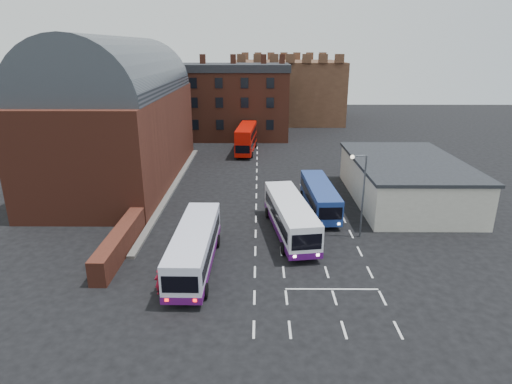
{
  "coord_description": "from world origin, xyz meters",
  "views": [
    {
      "loc": [
        0.26,
        -27.16,
        14.87
      ],
      "look_at": [
        0.0,
        10.0,
        2.2
      ],
      "focal_mm": 30.0,
      "sensor_mm": 36.0,
      "label": 1
    }
  ],
  "objects_px": {
    "bus_white_inbound": "(290,215)",
    "pedestrian_red": "(159,282)",
    "bus_blue": "(320,195)",
    "street_lamp": "(361,188)",
    "bus_red_double": "(246,139)",
    "bus_white_outbound": "(194,246)",
    "pedestrian_beige": "(173,277)"
  },
  "relations": [
    {
      "from": "bus_white_inbound",
      "to": "pedestrian_red",
      "type": "bearing_deg",
      "value": 37.26
    },
    {
      "from": "pedestrian_red",
      "to": "pedestrian_beige",
      "type": "relative_size",
      "value": 0.94
    },
    {
      "from": "street_lamp",
      "to": "pedestrian_red",
      "type": "xyz_separation_m",
      "value": [
        -14.37,
        -8.59,
        -3.37
      ]
    },
    {
      "from": "bus_white_inbound",
      "to": "pedestrian_red",
      "type": "height_order",
      "value": "bus_white_inbound"
    },
    {
      "from": "bus_white_inbound",
      "to": "pedestrian_beige",
      "type": "relative_size",
      "value": 6.17
    },
    {
      "from": "bus_blue",
      "to": "street_lamp",
      "type": "relative_size",
      "value": 1.42
    },
    {
      "from": "bus_red_double",
      "to": "bus_blue",
      "type": "bearing_deg",
      "value": 112.05
    },
    {
      "from": "street_lamp",
      "to": "pedestrian_beige",
      "type": "distance_m",
      "value": 16.2
    },
    {
      "from": "pedestrian_red",
      "to": "bus_red_double",
      "type": "bearing_deg",
      "value": -140.77
    },
    {
      "from": "bus_white_outbound",
      "to": "street_lamp",
      "type": "distance_m",
      "value": 13.86
    },
    {
      "from": "bus_blue",
      "to": "street_lamp",
      "type": "distance_m",
      "value": 6.84
    },
    {
      "from": "bus_red_double",
      "to": "pedestrian_beige",
      "type": "bearing_deg",
      "value": 88.73
    },
    {
      "from": "street_lamp",
      "to": "pedestrian_beige",
      "type": "bearing_deg",
      "value": -149.14
    },
    {
      "from": "bus_white_outbound",
      "to": "bus_red_double",
      "type": "bearing_deg",
      "value": 86.46
    },
    {
      "from": "street_lamp",
      "to": "pedestrian_beige",
      "type": "relative_size",
      "value": 3.88
    },
    {
      "from": "bus_blue",
      "to": "pedestrian_beige",
      "type": "xyz_separation_m",
      "value": [
        -11.25,
        -13.98,
        -0.68
      ]
    },
    {
      "from": "bus_white_outbound",
      "to": "street_lamp",
      "type": "height_order",
      "value": "street_lamp"
    },
    {
      "from": "bus_white_inbound",
      "to": "street_lamp",
      "type": "bearing_deg",
      "value": 167.24
    },
    {
      "from": "bus_white_outbound",
      "to": "bus_white_inbound",
      "type": "xyz_separation_m",
      "value": [
        7.06,
        5.67,
        0.02
      ]
    },
    {
      "from": "bus_white_inbound",
      "to": "pedestrian_beige",
      "type": "distance_m",
      "value": 11.81
    },
    {
      "from": "street_lamp",
      "to": "pedestrian_red",
      "type": "distance_m",
      "value": 17.08
    },
    {
      "from": "bus_blue",
      "to": "bus_red_double",
      "type": "distance_m",
      "value": 24.89
    },
    {
      "from": "bus_red_double",
      "to": "pedestrian_beige",
      "type": "relative_size",
      "value": 5.55
    },
    {
      "from": "bus_blue",
      "to": "bus_white_inbound",
      "type": "bearing_deg",
      "value": 56.95
    },
    {
      "from": "bus_blue",
      "to": "pedestrian_beige",
      "type": "height_order",
      "value": "bus_blue"
    },
    {
      "from": "bus_red_double",
      "to": "street_lamp",
      "type": "xyz_separation_m",
      "value": [
        9.97,
        -29.54,
        2.12
      ]
    },
    {
      "from": "pedestrian_red",
      "to": "bus_white_outbound",
      "type": "bearing_deg",
      "value": -162.26
    },
    {
      "from": "bus_white_outbound",
      "to": "bus_blue",
      "type": "distance_m",
      "value": 15.08
    },
    {
      "from": "bus_white_inbound",
      "to": "street_lamp",
      "type": "relative_size",
      "value": 1.59
    },
    {
      "from": "bus_white_outbound",
      "to": "pedestrian_beige",
      "type": "height_order",
      "value": "bus_white_outbound"
    },
    {
      "from": "street_lamp",
      "to": "pedestrian_beige",
      "type": "xyz_separation_m",
      "value": [
        -13.61,
        -8.13,
        -3.32
      ]
    },
    {
      "from": "pedestrian_red",
      "to": "pedestrian_beige",
      "type": "height_order",
      "value": "pedestrian_beige"
    }
  ]
}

